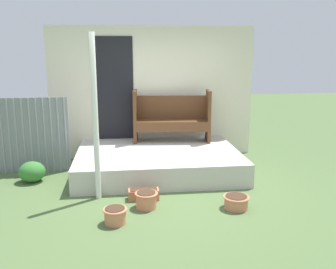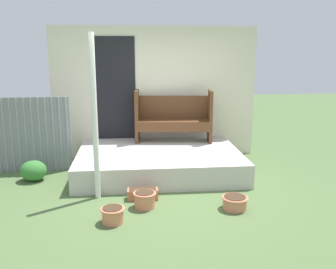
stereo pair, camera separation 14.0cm
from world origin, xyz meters
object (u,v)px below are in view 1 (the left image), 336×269
at_px(bench, 172,116).
at_px(flower_pot_left, 115,215).
at_px(support_post, 95,119).
at_px(flower_pot_middle, 146,199).
at_px(shrub_by_fence, 32,172).
at_px(planter_box_rect, 144,194).
at_px(flower_pot_right, 236,201).

bearing_deg(bench, flower_pot_left, -106.43).
height_order(support_post, flower_pot_middle, support_post).
bearing_deg(support_post, shrub_by_fence, 143.68).
distance_m(flower_pot_middle, planter_box_rect, 0.31).
relative_size(support_post, flower_pot_left, 7.63).
distance_m(support_post, bench, 2.25).
height_order(flower_pot_left, flower_pot_middle, flower_pot_middle).
bearing_deg(flower_pot_right, flower_pot_left, -171.02).
xyz_separation_m(flower_pot_left, flower_pot_right, (1.66, 0.26, -0.01)).
xyz_separation_m(flower_pot_middle, planter_box_rect, (-0.02, 0.31, -0.05)).
bearing_deg(flower_pot_left, support_post, 106.66).
xyz_separation_m(flower_pot_left, shrub_by_fence, (-1.40, 1.70, 0.06)).
xyz_separation_m(flower_pot_middle, flower_pot_right, (1.24, -0.17, -0.02)).
bearing_deg(flower_pot_right, planter_box_rect, 159.41).
xyz_separation_m(flower_pot_right, shrub_by_fence, (-3.06, 1.44, 0.07)).
bearing_deg(flower_pot_middle, support_post, 147.36).
bearing_deg(shrub_by_fence, support_post, -36.32).
bearing_deg(bench, flower_pot_right, -70.53).
relative_size(planter_box_rect, shrub_by_fence, 1.03).
bearing_deg(flower_pot_middle, bench, 73.73).
xyz_separation_m(support_post, shrub_by_fence, (-1.14, 0.84, -1.03)).
relative_size(flower_pot_left, flower_pot_right, 0.85).
bearing_deg(shrub_by_fence, flower_pot_middle, -34.98).
distance_m(planter_box_rect, shrub_by_fence, 2.05).
relative_size(bench, flower_pot_left, 4.79).
distance_m(flower_pot_middle, flower_pot_right, 1.25).
bearing_deg(shrub_by_fence, bench, 21.02).
bearing_deg(shrub_by_fence, flower_pot_left, -50.64).
relative_size(support_post, flower_pot_middle, 7.35).
bearing_deg(flower_pot_right, support_post, 162.55).
bearing_deg(flower_pot_middle, flower_pot_left, -134.54).
relative_size(support_post, bench, 1.59).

